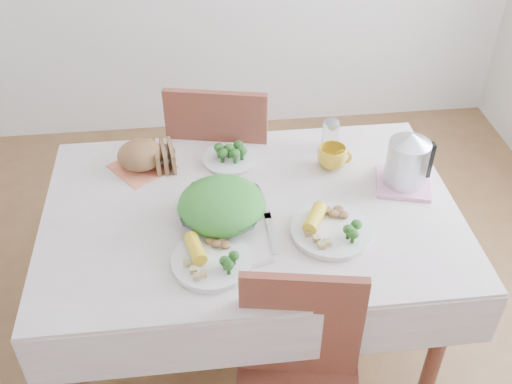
{
  "coord_description": "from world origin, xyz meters",
  "views": [
    {
      "loc": [
        -0.17,
        -1.65,
        2.17
      ],
      "look_at": [
        0.02,
        0.02,
        0.82
      ],
      "focal_mm": 42.0,
      "sensor_mm": 36.0,
      "label": 1
    }
  ],
  "objects": [
    {
      "name": "yellow_mug",
      "position": [
        0.34,
        0.22,
        0.81
      ],
      "size": [
        0.15,
        0.15,
        0.09
      ],
      "primitive_type": "imported",
      "rotation": [
        0.0,
        0.0,
        -0.35
      ],
      "color": "gold",
      "rests_on": "tablecloth"
    },
    {
      "name": "dining_table",
      "position": [
        0.0,
        0.0,
        0.38
      ],
      "size": [
        1.4,
        0.9,
        0.75
      ],
      "primitive_type": "cube",
      "color": "brown",
      "rests_on": "floor"
    },
    {
      "name": "broccoli_plate",
      "position": [
        -0.05,
        0.3,
        0.77
      ],
      "size": [
        0.24,
        0.24,
        0.02
      ],
      "primitive_type": "cylinder",
      "rotation": [
        0.0,
        0.0,
        -0.12
      ],
      "color": "beige",
      "rests_on": "tablecloth"
    },
    {
      "name": "knife",
      "position": [
        -0.04,
        -0.3,
        0.76
      ],
      "size": [
        0.17,
        0.07,
        0.0
      ],
      "primitive_type": "cube",
      "rotation": [
        0.0,
        0.0,
        1.88
      ],
      "color": "silver",
      "rests_on": "tablecloth"
    },
    {
      "name": "dinner_plate_left",
      "position": [
        -0.16,
        -0.26,
        0.77
      ],
      "size": [
        0.3,
        0.3,
        0.02
      ],
      "primitive_type": "cylinder",
      "rotation": [
        0.0,
        0.0,
        -0.12
      ],
      "color": "white",
      "rests_on": "tablecloth"
    },
    {
      "name": "pink_tray",
      "position": [
        0.59,
        0.07,
        0.77
      ],
      "size": [
        0.24,
        0.24,
        0.02
      ],
      "primitive_type": "cube",
      "rotation": [
        0.0,
        0.0,
        -0.26
      ],
      "color": "pink",
      "rests_on": "tablecloth"
    },
    {
      "name": "glass_tumbler",
      "position": [
        0.36,
        0.34,
        0.83
      ],
      "size": [
        0.07,
        0.07,
        0.13
      ],
      "primitive_type": "cylinder",
      "rotation": [
        0.0,
        0.0,
        -0.03
      ],
      "color": "white",
      "rests_on": "tablecloth"
    },
    {
      "name": "chair_far",
      "position": [
        -0.05,
        0.66,
        0.47
      ],
      "size": [
        0.53,
        0.53,
        0.99
      ],
      "primitive_type": "cube",
      "rotation": [
        0.0,
        0.0,
        2.92
      ],
      "color": "brown",
      "rests_on": "floor"
    },
    {
      "name": "dinner_plate_right",
      "position": [
        0.26,
        -0.17,
        0.77
      ],
      "size": [
        0.4,
        0.4,
        0.02
      ],
      "primitive_type": "cylinder",
      "rotation": [
        0.0,
        0.0,
        -0.85
      ],
      "color": "white",
      "rests_on": "tablecloth"
    },
    {
      "name": "fork_left",
      "position": [
        0.06,
        -0.14,
        0.76
      ],
      "size": [
        0.03,
        0.21,
        0.0
      ],
      "primitive_type": "cube",
      "rotation": [
        0.0,
        0.0,
        0.01
      ],
      "color": "silver",
      "rests_on": "tablecloth"
    },
    {
      "name": "tablecloth",
      "position": [
        0.0,
        0.0,
        0.76
      ],
      "size": [
        1.5,
        1.0,
        0.01
      ],
      "primitive_type": "cube",
      "color": "beige",
      "rests_on": "dining_table"
    },
    {
      "name": "napkin",
      "position": [
        -0.4,
        0.3,
        0.76
      ],
      "size": [
        0.29,
        0.29,
        0.0
      ],
      "primitive_type": "cube",
      "rotation": [
        0.0,
        0.0,
        0.64
      ],
      "color": "#EE7A52",
      "rests_on": "tablecloth"
    },
    {
      "name": "salad_bowl",
      "position": [
        -0.11,
        -0.05,
        0.8
      ],
      "size": [
        0.33,
        0.33,
        0.07
      ],
      "primitive_type": "imported",
      "rotation": [
        0.0,
        0.0,
        -0.17
      ],
      "color": "white",
      "rests_on": "tablecloth"
    },
    {
      "name": "fork_right",
      "position": [
        0.23,
        -0.17,
        0.76
      ],
      "size": [
        0.12,
        0.16,
        0.0
      ],
      "primitive_type": "cube",
      "rotation": [
        0.0,
        0.0,
        -0.64
      ],
      "color": "silver",
      "rests_on": "tablecloth"
    },
    {
      "name": "floor",
      "position": [
        0.0,
        0.0,
        0.0
      ],
      "size": [
        3.6,
        3.6,
        0.0
      ],
      "primitive_type": "plane",
      "color": "brown",
      "rests_on": "ground"
    },
    {
      "name": "fruit_bowl",
      "position": [
        -0.33,
        0.34,
        0.78
      ],
      "size": [
        0.13,
        0.13,
        0.04
      ],
      "primitive_type": "imported",
      "rotation": [
        0.0,
        0.0,
        -0.08
      ],
      "color": "white",
      "rests_on": "tablecloth"
    },
    {
      "name": "electric_kettle",
      "position": [
        0.59,
        0.07,
        0.88
      ],
      "size": [
        0.18,
        0.18,
        0.22
      ],
      "primitive_type": "cylinder",
      "rotation": [
        0.0,
        0.0,
        0.18
      ],
      "color": "#B2B5BA",
      "rests_on": "pink_tray"
    },
    {
      "name": "bread_loaf",
      "position": [
        -0.4,
        0.3,
        0.82
      ],
      "size": [
        0.23,
        0.22,
        0.11
      ],
      "primitive_type": "ellipsoid",
      "rotation": [
        0.0,
        0.0,
        0.35
      ],
      "color": "brown",
      "rests_on": "napkin"
    }
  ]
}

